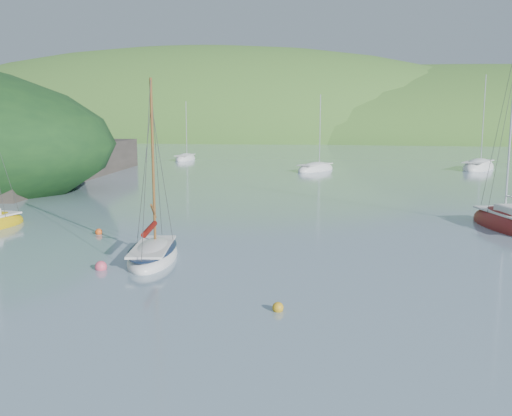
% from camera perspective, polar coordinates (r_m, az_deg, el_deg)
% --- Properties ---
extents(ground, '(700.00, 700.00, 0.00)m').
position_cam_1_polar(ground, '(19.64, -5.53, -9.69)').
color(ground, '#7790A5').
rests_on(ground, ground).
extents(shoreline_hills, '(690.00, 135.00, 56.00)m').
position_cam_1_polar(shoreline_hills, '(190.72, 9.01, 7.05)').
color(shoreline_hills, '#3C6928').
rests_on(shoreline_hills, ground).
extents(daysailer_white, '(3.37, 5.93, 8.61)m').
position_cam_1_polar(daysailer_white, '(26.09, -10.26, -4.59)').
color(daysailer_white, silver).
rests_on(daysailer_white, ground).
extents(distant_sloop_a, '(4.93, 7.23, 9.75)m').
position_cam_1_polar(distant_sloop_a, '(68.21, 5.99, 3.85)').
color(distant_sloop_a, silver).
rests_on(distant_sloop_a, ground).
extents(distant_sloop_b, '(5.91, 9.23, 12.42)m').
position_cam_1_polar(distant_sloop_b, '(74.88, 21.35, 3.77)').
color(distant_sloop_b, silver).
rests_on(distant_sloop_b, ground).
extents(distant_sloop_c, '(2.76, 6.73, 9.40)m').
position_cam_1_polar(distant_sloop_c, '(85.67, -7.07, 4.88)').
color(distant_sloop_c, silver).
rests_on(distant_sloop_c, ground).
extents(mooring_buoys, '(22.86, 10.47, 0.51)m').
position_cam_1_polar(mooring_buoys, '(25.08, 2.87, -5.22)').
color(mooring_buoys, '#C49018').
rests_on(mooring_buoys, ground).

